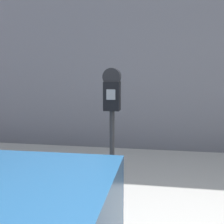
% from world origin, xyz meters
% --- Properties ---
extents(sidewalk, '(24.00, 2.80, 0.13)m').
position_xyz_m(sidewalk, '(0.00, 2.20, 0.06)').
color(sidewalk, '#9E9B96').
rests_on(sidewalk, ground_plane).
extents(building_facade, '(24.00, 0.30, 4.68)m').
position_xyz_m(building_facade, '(0.00, 4.22, 2.34)').
color(building_facade, gray).
rests_on(building_facade, ground_plane).
extents(parking_meter, '(0.18, 0.13, 1.47)m').
position_xyz_m(parking_meter, '(-0.59, 1.25, 1.21)').
color(parking_meter, '#2D2D30').
rests_on(parking_meter, sidewalk).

